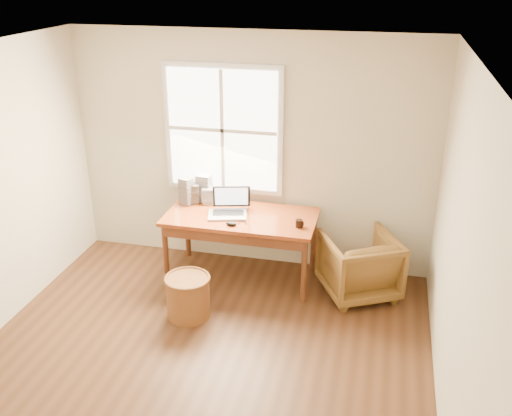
{
  "coord_description": "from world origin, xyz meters",
  "views": [
    {
      "loc": [
        1.41,
        -3.52,
        3.23
      ],
      "look_at": [
        0.2,
        1.65,
        0.92
      ],
      "focal_mm": 40.0,
      "sensor_mm": 36.0,
      "label": 1
    }
  ],
  "objects_px": {
    "armchair": "(359,265)",
    "wicker_stool": "(188,297)",
    "coffee_mug": "(299,224)",
    "cd_stack_a": "(204,188)",
    "desk": "(241,217)",
    "laptop": "(227,202)"
  },
  "relations": [
    {
      "from": "wicker_stool",
      "to": "cd_stack_a",
      "type": "distance_m",
      "value": 1.34
    },
    {
      "from": "desk",
      "to": "coffee_mug",
      "type": "xyz_separation_m",
      "value": [
        0.64,
        -0.15,
        0.06
      ]
    },
    {
      "from": "desk",
      "to": "armchair",
      "type": "distance_m",
      "value": 1.33
    },
    {
      "from": "armchair",
      "to": "wicker_stool",
      "type": "height_order",
      "value": "armchair"
    },
    {
      "from": "desk",
      "to": "wicker_stool",
      "type": "height_order",
      "value": "desk"
    },
    {
      "from": "desk",
      "to": "wicker_stool",
      "type": "xyz_separation_m",
      "value": [
        -0.32,
        -0.85,
        -0.52
      ]
    },
    {
      "from": "desk",
      "to": "armchair",
      "type": "height_order",
      "value": "desk"
    },
    {
      "from": "desk",
      "to": "laptop",
      "type": "relative_size",
      "value": 3.68
    },
    {
      "from": "desk",
      "to": "wicker_stool",
      "type": "bearing_deg",
      "value": -110.68
    },
    {
      "from": "wicker_stool",
      "to": "laptop",
      "type": "xyz_separation_m",
      "value": [
        0.18,
        0.8,
        0.69
      ]
    },
    {
      "from": "coffee_mug",
      "to": "cd_stack_a",
      "type": "bearing_deg",
      "value": 156.04
    },
    {
      "from": "armchair",
      "to": "wicker_stool",
      "type": "relative_size",
      "value": 1.74
    },
    {
      "from": "armchair",
      "to": "cd_stack_a",
      "type": "relative_size",
      "value": 2.39
    },
    {
      "from": "laptop",
      "to": "cd_stack_a",
      "type": "height_order",
      "value": "laptop"
    },
    {
      "from": "wicker_stool",
      "to": "coffee_mug",
      "type": "xyz_separation_m",
      "value": [
        0.96,
        0.7,
        0.58
      ]
    },
    {
      "from": "armchair",
      "to": "coffee_mug",
      "type": "xyz_separation_m",
      "value": [
        -0.63,
        -0.11,
        0.46
      ]
    },
    {
      "from": "laptop",
      "to": "coffee_mug",
      "type": "xyz_separation_m",
      "value": [
        0.78,
        -0.1,
        -0.11
      ]
    },
    {
      "from": "armchair",
      "to": "coffee_mug",
      "type": "relative_size",
      "value": 9.04
    },
    {
      "from": "cd_stack_a",
      "to": "desk",
      "type": "bearing_deg",
      "value": -30.07
    },
    {
      "from": "wicker_stool",
      "to": "armchair",
      "type": "bearing_deg",
      "value": 26.72
    },
    {
      "from": "wicker_stool",
      "to": "coffee_mug",
      "type": "distance_m",
      "value": 1.32
    },
    {
      "from": "coffee_mug",
      "to": "cd_stack_a",
      "type": "distance_m",
      "value": 1.23
    }
  ]
}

